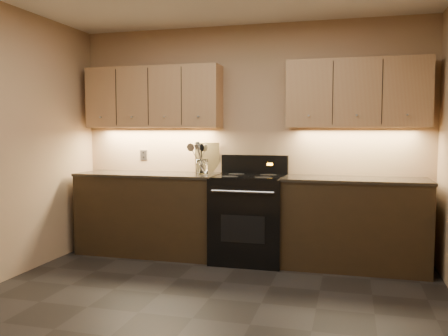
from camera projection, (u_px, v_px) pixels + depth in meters
The scene contains 15 objects.
floor at pixel (192, 318), 3.57m from camera, with size 4.00×4.00×0.00m, color black.
wall_back at pixel (249, 141), 5.40m from camera, with size 4.00×0.04×2.60m, color tan.
counter_left at pixel (150, 213), 5.46m from camera, with size 1.62×0.62×0.93m.
counter_right at pixel (354, 223), 4.87m from camera, with size 1.46×0.62×0.93m.
stove at pixel (249, 217), 5.13m from camera, with size 0.76×0.68×1.14m.
upper_cab_left at pixel (153, 97), 5.50m from camera, with size 1.60×0.30×0.70m, color #A58352.
upper_cab_right at pixel (357, 93), 4.91m from camera, with size 1.44×0.30×0.70m, color #A58352.
outlet_plate at pixel (144, 155), 5.74m from camera, with size 0.09×0.01×0.12m, color #B2B5BA.
utensil_crock at pixel (202, 167), 5.29m from camera, with size 0.15×0.15×0.17m.
cutting_board at pixel (207, 157), 5.49m from camera, with size 0.28×0.02×0.36m, color tan.
wooden_spoon at pixel (198, 158), 5.28m from camera, with size 0.06×0.06×0.32m, color tan, non-canonical shape.
black_spoon at pixel (201, 158), 5.31m from camera, with size 0.06×0.06×0.32m, color black, non-canonical shape.
black_turner at pixel (203, 156), 5.26m from camera, with size 0.08×0.08×0.37m, color black, non-canonical shape.
steel_spatula at pixel (204, 158), 5.28m from camera, with size 0.08×0.08×0.34m, color silver, non-canonical shape.
steel_skimmer at pixel (204, 157), 5.25m from camera, with size 0.09×0.09×0.35m, color silver, non-canonical shape.
Camera 1 is at (1.13, -3.29, 1.41)m, focal length 38.00 mm.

